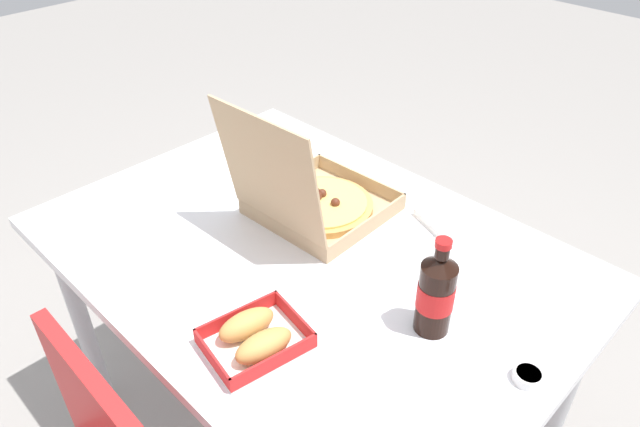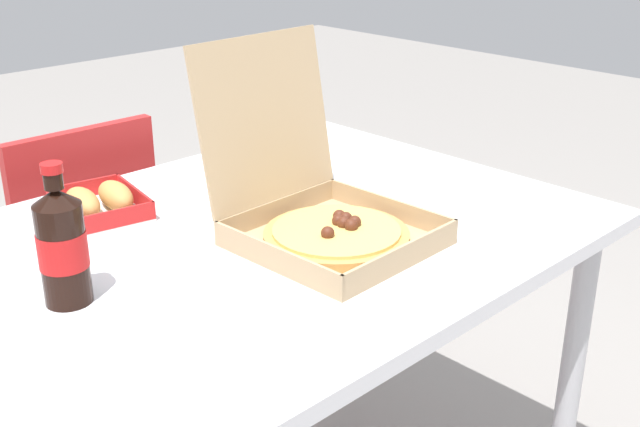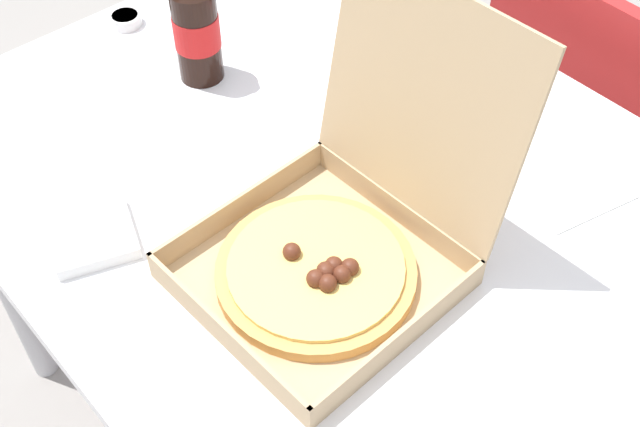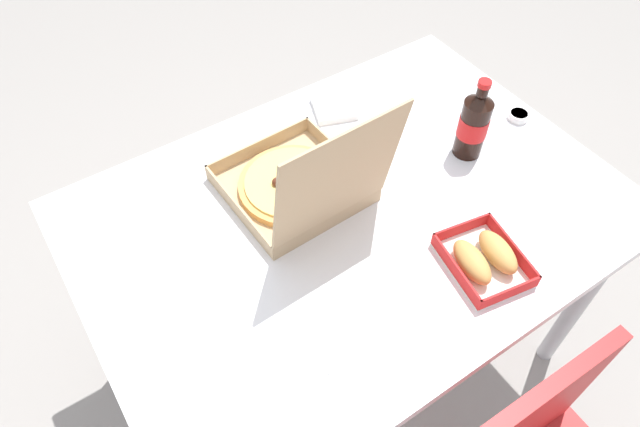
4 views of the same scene
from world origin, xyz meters
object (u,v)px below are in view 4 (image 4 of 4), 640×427
object	(u,v)px
cola_bottle	(474,124)
dipping_sauce_cup	(519,115)
bread_side_box	(484,258)
pizza_box_open	(299,184)
paper_menu	(363,324)
napkin_pile	(334,108)

from	to	relation	value
cola_bottle	dipping_sauce_cup	world-z (taller)	cola_bottle
bread_side_box	pizza_box_open	bearing A→B (deg)	-59.48
paper_menu	napkin_pile	distance (m)	0.66
pizza_box_open	cola_bottle	world-z (taller)	pizza_box_open
paper_menu	dipping_sauce_cup	xyz separation A→B (m)	(-0.72, -0.27, 0.01)
paper_menu	bread_side_box	bearing A→B (deg)	-172.11
pizza_box_open	cola_bottle	size ratio (longest dim) A/B	1.67
bread_side_box	paper_menu	bearing A→B (deg)	-5.09
dipping_sauce_cup	pizza_box_open	bearing A→B (deg)	-7.77
cola_bottle	paper_menu	size ratio (longest dim) A/B	1.07
pizza_box_open	paper_menu	distance (m)	0.37
napkin_pile	dipping_sauce_cup	distance (m)	0.50
dipping_sauce_cup	cola_bottle	bearing A→B (deg)	5.22
napkin_pile	dipping_sauce_cup	world-z (taller)	same
napkin_pile	dipping_sauce_cup	size ratio (longest dim) A/B	1.96
paper_menu	napkin_pile	world-z (taller)	napkin_pile
pizza_box_open	napkin_pile	bearing A→B (deg)	-139.05
pizza_box_open	bread_side_box	size ratio (longest dim) A/B	1.75
bread_side_box	paper_menu	world-z (taller)	bread_side_box
pizza_box_open	paper_menu	world-z (taller)	pizza_box_open
pizza_box_open	bread_side_box	distance (m)	0.45
cola_bottle	paper_menu	distance (m)	0.58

